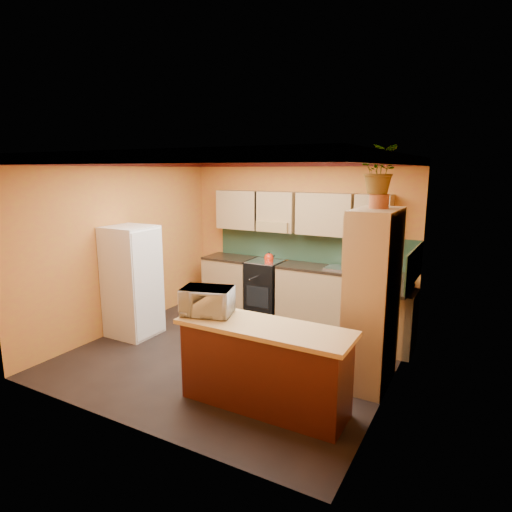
{
  "coord_description": "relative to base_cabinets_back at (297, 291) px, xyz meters",
  "views": [
    {
      "loc": [
        2.96,
        -4.87,
        2.53
      ],
      "look_at": [
        0.04,
        0.45,
        1.3
      ],
      "focal_mm": 30.0,
      "sensor_mm": 36.0,
      "label": 1
    }
  ],
  "objects": [
    {
      "name": "fern",
      "position": [
        1.74,
        -1.76,
        2.09
      ],
      "size": [
        0.48,
        0.42,
        0.53
      ],
      "primitive_type": "imported",
      "rotation": [
        0.0,
        0.0,
        -0.0
      ],
      "color": "#A67D57",
      "rests_on": "fern_pot"
    },
    {
      "name": "fridge",
      "position": [
        -1.86,
        -2.03,
        0.41
      ],
      "size": [
        0.68,
        0.66,
        1.7
      ],
      "primitive_type": "cube",
      "color": "white",
      "rests_on": "ground"
    },
    {
      "name": "countertop_back",
      "position": [
        0.0,
        -0.0,
        0.46
      ],
      "size": [
        3.65,
        0.62,
        0.04
      ],
      "primitive_type": "cube",
      "color": "black",
      "rests_on": "base_cabinets_back"
    },
    {
      "name": "base_cabinets_right",
      "position": [
        1.69,
        -0.73,
        0.0
      ],
      "size": [
        0.6,
        0.8,
        0.88
      ],
      "primitive_type": "cube",
      "color": "#A67D57",
      "rests_on": "ground"
    },
    {
      "name": "stove",
      "position": [
        -0.62,
        -0.0,
        0.02
      ],
      "size": [
        0.58,
        0.58,
        0.91
      ],
      "primitive_type": "cube",
      "color": "black",
      "rests_on": "ground"
    },
    {
      "name": "bar_top",
      "position": [
        0.88,
        -2.91,
        0.47
      ],
      "size": [
        1.9,
        0.65,
        0.05
      ],
      "primitive_type": "cube",
      "color": "tan",
      "rests_on": "breakfast_bar"
    },
    {
      "name": "breakfast_bar",
      "position": [
        0.88,
        -2.91,
        0.0
      ],
      "size": [
        1.8,
        0.55,
        0.88
      ],
      "primitive_type": "cube",
      "color": "#4B1911",
      "rests_on": "ground"
    },
    {
      "name": "fern_pot",
      "position": [
        1.74,
        -1.76,
        1.74
      ],
      "size": [
        0.22,
        0.22,
        0.16
      ],
      "primitive_type": "cylinder",
      "color": "brown",
      "rests_on": "pantry"
    },
    {
      "name": "microwave",
      "position": [
        0.16,
        -2.91,
        0.64
      ],
      "size": [
        0.64,
        0.52,
        0.31
      ],
      "primitive_type": "imported",
      "rotation": [
        0.0,
        0.0,
        0.29
      ],
      "color": "white",
      "rests_on": "bar_top"
    },
    {
      "name": "countertop_right",
      "position": [
        1.69,
        -0.73,
        0.46
      ],
      "size": [
        0.62,
        0.8,
        0.04
      ],
      "primitive_type": "cube",
      "color": "black",
      "rests_on": "base_cabinets_right"
    },
    {
      "name": "kettle",
      "position": [
        -0.53,
        -0.05,
        0.56
      ],
      "size": [
        0.22,
        0.22,
        0.18
      ],
      "primitive_type": null,
      "rotation": [
        0.0,
        0.0,
        0.32
      ],
      "color": "red",
      "rests_on": "stove"
    },
    {
      "name": "base_cabinets_back",
      "position": [
        0.0,
        0.0,
        0.0
      ],
      "size": [
        3.65,
        0.6,
        0.88
      ],
      "primitive_type": "cube",
      "color": "#A67D57",
      "rests_on": "ground"
    },
    {
      "name": "pantry",
      "position": [
        1.74,
        -1.81,
        0.61
      ],
      "size": [
        0.48,
        0.9,
        2.1
      ],
      "primitive_type": "cube",
      "color": "#A67D57",
      "rests_on": "ground"
    },
    {
      "name": "sink",
      "position": [
        0.78,
        0.0,
        0.5
      ],
      "size": [
        0.48,
        0.4,
        0.03
      ],
      "primitive_type": "cube",
      "color": "silver",
      "rests_on": "countertop_back"
    },
    {
      "name": "room_shell",
      "position": [
        -0.09,
        -1.52,
        1.65
      ],
      "size": [
        4.24,
        4.24,
        2.72
      ],
      "color": "black",
      "rests_on": "ground"
    }
  ]
}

